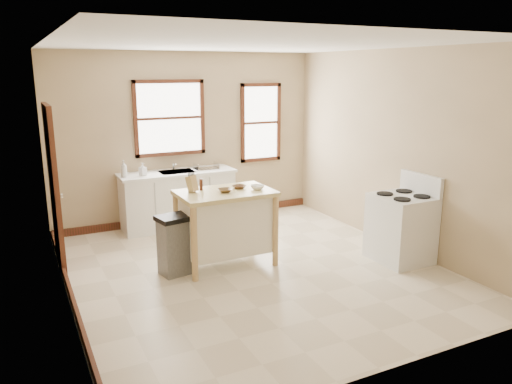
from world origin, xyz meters
TOP-DOWN VIEW (x-y plane):
  - floor at (0.00, 0.00)m, footprint 5.00×5.00m
  - ceiling at (0.00, 0.00)m, footprint 5.00×5.00m
  - wall_back at (0.00, 2.50)m, footprint 4.50×0.04m
  - wall_left at (-2.25, 0.00)m, footprint 0.04×5.00m
  - wall_right at (2.25, 0.00)m, footprint 0.04×5.00m
  - window_main at (-0.30, 2.48)m, footprint 1.17×0.06m
  - window_side at (1.35, 2.48)m, footprint 0.77×0.06m
  - door_left at (-2.21, 1.30)m, footprint 0.06×0.90m
  - baseboard_back at (0.00, 2.47)m, footprint 4.50×0.04m
  - baseboard_left at (-2.22, 0.00)m, footprint 0.04×5.00m
  - sink_counter at (-0.30, 2.20)m, footprint 1.86×0.62m
  - faucet at (-0.30, 2.38)m, footprint 0.03×0.03m
  - soap_bottle_a at (-1.15, 2.14)m, footprint 0.10×0.10m
  - soap_bottle_b at (-0.87, 2.12)m, footprint 0.12×0.12m
  - dish_rack at (0.19, 2.15)m, footprint 0.42×0.34m
  - kitchen_island at (-0.24, 0.35)m, footprint 1.22×0.78m
  - knife_block at (-0.64, 0.48)m, footprint 0.13×0.13m
  - pepper_grinder at (-0.50, 0.53)m, footprint 0.05×0.05m
  - bowl_a at (-0.27, 0.29)m, footprint 0.20×0.20m
  - bowl_b at (-0.02, 0.40)m, footprint 0.22×0.22m
  - bowl_c at (0.17, 0.25)m, footprint 0.17×0.17m
  - trash_bin at (-0.95, 0.33)m, footprint 0.44×0.40m
  - gas_stove at (1.91, -0.57)m, footprint 0.72×0.73m

SIDE VIEW (x-z plane):
  - floor at x=0.00m, z-range 0.00..0.00m
  - baseboard_back at x=0.00m, z-range 0.00..0.12m
  - baseboard_left at x=-2.22m, z-range 0.00..0.12m
  - trash_bin at x=-0.95m, z-range 0.00..0.76m
  - sink_counter at x=-0.30m, z-range 0.00..0.92m
  - kitchen_island at x=-0.24m, z-range 0.00..0.99m
  - gas_stove at x=1.91m, z-range 0.00..1.17m
  - dish_rack at x=0.19m, z-range 0.92..1.01m
  - bowl_b at x=-0.02m, z-range 0.99..1.04m
  - bowl_a at x=-0.27m, z-range 0.99..1.04m
  - soap_bottle_b at x=-0.87m, z-range 0.92..1.12m
  - bowl_c at x=0.17m, z-range 0.99..1.05m
  - faucet at x=-0.30m, z-range 0.92..1.14m
  - soap_bottle_a at x=-1.15m, z-range 0.92..1.18m
  - door_left at x=-2.21m, z-range 0.00..2.10m
  - pepper_grinder at x=-0.50m, z-range 0.99..1.14m
  - knife_block at x=-0.64m, z-range 0.99..1.19m
  - wall_back at x=0.00m, z-range 0.00..2.80m
  - wall_left at x=-2.25m, z-range 0.00..2.80m
  - wall_right at x=2.25m, z-range 0.00..2.80m
  - window_side at x=1.35m, z-range 0.92..2.29m
  - window_main at x=-0.30m, z-range 1.14..2.36m
  - ceiling at x=0.00m, z-range 2.80..2.80m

